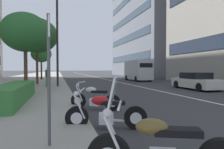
% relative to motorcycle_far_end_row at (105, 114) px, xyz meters
% --- Properties ---
extents(sidewalk_right_plaza, '(160.00, 9.90, 0.15)m').
position_rel_motorcycle_far_end_row_xyz_m(sidewalk_right_plaza, '(27.16, 5.31, -0.33)').
color(sidewalk_right_plaza, gray).
rests_on(sidewalk_right_plaza, ground).
extents(lane_centre_stripe, '(110.00, 0.16, 0.01)m').
position_rel_motorcycle_far_end_row_xyz_m(lane_centre_stripe, '(32.16, -5.90, -0.41)').
color(lane_centre_stripe, silver).
rests_on(lane_centre_stripe, ground).
extents(motorcycle_far_end_row, '(0.82, 2.13, 1.09)m').
position_rel_motorcycle_far_end_row_xyz_m(motorcycle_far_end_row, '(0.00, 0.00, 0.00)').
color(motorcycle_far_end_row, black).
rests_on(motorcycle_far_end_row, ground).
extents(motorcycle_nearest_camera, '(1.28, 1.81, 1.09)m').
position_rel_motorcycle_far_end_row_xyz_m(motorcycle_nearest_camera, '(2.49, -0.18, 0.00)').
color(motorcycle_nearest_camera, black).
rests_on(motorcycle_nearest_camera, ground).
extents(car_far_down_avenue, '(4.21, 1.92, 1.33)m').
position_rel_motorcycle_far_end_row_xyz_m(car_far_down_avenue, '(7.54, -9.34, 0.21)').
color(car_far_down_avenue, beige).
rests_on(car_far_down_avenue, ground).
extents(delivery_van_ahead, '(5.41, 2.25, 2.79)m').
position_rel_motorcycle_far_end_row_xyz_m(delivery_van_ahead, '(18.80, -9.35, 1.08)').
color(delivery_van_ahead, '#B7B7BC').
rests_on(delivery_van_ahead, ground).
extents(parking_sign_by_curb, '(0.32, 0.06, 2.49)m').
position_rel_motorcycle_far_end_row_xyz_m(parking_sign_by_curb, '(-1.08, 1.36, 1.24)').
color(parking_sign_by_curb, '#47494C').
rests_on(parking_sign_by_curb, sidewalk_right_plaza).
extents(street_lamp_with_banners, '(1.26, 2.21, 8.03)m').
position_rel_motorcycle_far_end_row_xyz_m(street_lamp_with_banners, '(11.60, 0.93, 4.51)').
color(street_lamp_with_banners, '#232326').
rests_on(street_lamp_with_banners, sidewalk_right_plaza).
extents(clipped_hedge_bed, '(5.65, 1.10, 0.78)m').
position_rel_motorcycle_far_end_row_xyz_m(clipped_hedge_bed, '(4.39, 3.09, 0.13)').
color(clipped_hedge_bed, '#337033').
rests_on(clipped_hedge_bed, sidewalk_right_plaza).
extents(street_tree_by_lamp_post, '(2.92, 2.92, 5.03)m').
position_rel_motorcycle_far_end_row_xyz_m(street_tree_by_lamp_post, '(8.18, 3.19, 3.52)').
color(street_tree_by_lamp_post, '#473323').
rests_on(street_tree_by_lamp_post, sidewalk_right_plaza).
extents(street_tree_near_plaza_corner, '(3.91, 3.91, 6.32)m').
position_rel_motorcycle_far_end_row_xyz_m(street_tree_near_plaza_corner, '(14.37, 3.13, 4.39)').
color(street_tree_near_plaza_corner, '#473323').
rests_on(street_tree_near_plaza_corner, sidewalk_right_plaza).
extents(street_tree_mid_sidewalk, '(2.76, 2.76, 4.75)m').
position_rel_motorcycle_far_end_row_xyz_m(street_tree_mid_sidewalk, '(22.94, 3.43, 3.30)').
color(street_tree_mid_sidewalk, '#473323').
rests_on(street_tree_mid_sidewalk, sidewalk_right_plaza).
extents(pedestrian_on_plaza, '(0.47, 0.40, 1.61)m').
position_rel_motorcycle_far_end_row_xyz_m(pedestrian_on_plaza, '(11.41, 2.01, 0.55)').
color(pedestrian_on_plaza, '#3F724C').
rests_on(pedestrian_on_plaza, sidewalk_right_plaza).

